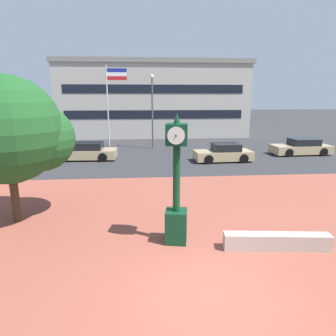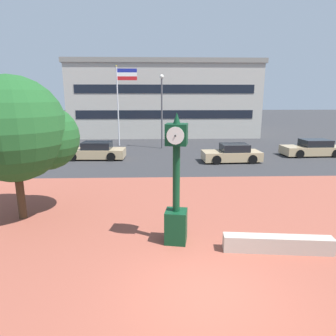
{
  "view_description": "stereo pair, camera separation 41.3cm",
  "coord_description": "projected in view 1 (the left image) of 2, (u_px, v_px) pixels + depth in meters",
  "views": [
    {
      "loc": [
        -1.51,
        -6.07,
        4.52
      ],
      "look_at": [
        -0.79,
        2.72,
        2.4
      ],
      "focal_mm": 31.75,
      "sensor_mm": 36.0,
      "label": 1
    },
    {
      "loc": [
        -1.1,
        -6.09,
        4.52
      ],
      "look_at": [
        -0.79,
        2.72,
        2.4
      ],
      "focal_mm": 31.75,
      "sensor_mm": 36.0,
      "label": 2
    }
  ],
  "objects": [
    {
      "name": "car_street_far",
      "position": [
        86.0,
        152.0,
        21.77
      ],
      "size": [
        4.55,
        1.94,
        1.28
      ],
      "rotation": [
        0.0,
        0.0,
        1.54
      ],
      "color": "tan",
      "rests_on": "ground"
    },
    {
      "name": "flagpole_primary",
      "position": [
        110.0,
        97.0,
        27.08
      ],
      "size": [
        1.9,
        0.14,
        7.27
      ],
      "color": "silver",
      "rests_on": "ground"
    },
    {
      "name": "street_lamp_post",
      "position": [
        152.0,
        104.0,
        25.74
      ],
      "size": [
        0.36,
        0.36,
        6.37
      ],
      "color": "#4C4C51",
      "rests_on": "ground"
    },
    {
      "name": "car_street_distant",
      "position": [
        224.0,
        153.0,
        21.27
      ],
      "size": [
        4.14,
        1.97,
        1.28
      ],
      "rotation": [
        0.0,
        0.0,
        1.62
      ],
      "color": "tan",
      "rests_on": "ground"
    },
    {
      "name": "plaza_tree",
      "position": [
        14.0,
        132.0,
        10.48
      ],
      "size": [
        4.08,
        3.79,
        5.29
      ],
      "color": "#42301E",
      "rests_on": "ground"
    },
    {
      "name": "street_clock",
      "position": [
        176.0,
        192.0,
        9.13
      ],
      "size": [
        0.77,
        0.77,
        4.08
      ],
      "rotation": [
        0.0,
        0.0,
        -0.18
      ],
      "color": "#0C381E",
      "rests_on": "ground"
    },
    {
      "name": "civic_building",
      "position": [
        152.0,
        99.0,
        38.76
      ],
      "size": [
        21.63,
        15.14,
        8.48
      ],
      "color": "#B2ADA3",
      "rests_on": "ground"
    },
    {
      "name": "plaza_brick_paving",
      "position": [
        190.0,
        232.0,
        10.15
      ],
      "size": [
        44.0,
        14.39,
        0.01
      ],
      "primitive_type": "cube",
      "color": "brown",
      "rests_on": "ground"
    },
    {
      "name": "car_street_near",
      "position": [
        301.0,
        147.0,
        23.74
      ],
      "size": [
        4.64,
        2.05,
        1.28
      ],
      "rotation": [
        0.0,
        0.0,
        1.61
      ],
      "color": "tan",
      "rests_on": "ground"
    },
    {
      "name": "ground_plane",
      "position": [
        210.0,
        292.0,
        7.06
      ],
      "size": [
        200.0,
        200.0,
        0.0
      ],
      "primitive_type": "plane",
      "color": "#2D2D30"
    },
    {
      "name": "planter_wall",
      "position": [
        277.0,
        242.0,
        8.98
      ],
      "size": [
        3.22,
        0.74,
        0.5
      ],
      "primitive_type": "cube",
      "rotation": [
        0.0,
        0.0,
        -0.11
      ],
      "color": "#ADA393",
      "rests_on": "ground"
    }
  ]
}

